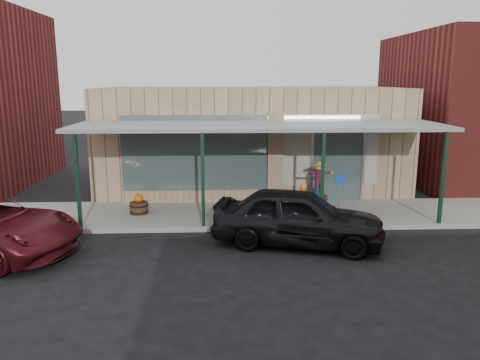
{
  "coord_description": "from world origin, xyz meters",
  "views": [
    {
      "loc": [
        -1.25,
        -11.52,
        4.52
      ],
      "look_at": [
        -0.67,
        2.6,
        1.48
      ],
      "focal_mm": 35.0,
      "sensor_mm": 36.0,
      "label": 1
    }
  ],
  "objects_px": {
    "barrel_pumpkin": "(139,206)",
    "handicap_sign": "(339,192)",
    "parked_sedan": "(298,217)",
    "barrel_scarecrow": "(318,192)"
  },
  "relations": [
    {
      "from": "barrel_scarecrow",
      "to": "barrel_pumpkin",
      "type": "xyz_separation_m",
      "value": [
        -6.1,
        -0.54,
        -0.31
      ]
    },
    {
      "from": "barrel_pumpkin",
      "to": "handicap_sign",
      "type": "distance_m",
      "value": 6.55
    },
    {
      "from": "handicap_sign",
      "to": "parked_sedan",
      "type": "distance_m",
      "value": 2.31
    },
    {
      "from": "handicap_sign",
      "to": "barrel_scarecrow",
      "type": "bearing_deg",
      "value": 98.6
    },
    {
      "from": "barrel_scarecrow",
      "to": "handicap_sign",
      "type": "bearing_deg",
      "value": -101.57
    },
    {
      "from": "barrel_scarecrow",
      "to": "barrel_pumpkin",
      "type": "height_order",
      "value": "barrel_scarecrow"
    },
    {
      "from": "barrel_pumpkin",
      "to": "handicap_sign",
      "type": "height_order",
      "value": "handicap_sign"
    },
    {
      "from": "barrel_scarecrow",
      "to": "parked_sedan",
      "type": "bearing_deg",
      "value": -133.83
    },
    {
      "from": "parked_sedan",
      "to": "barrel_scarecrow",
      "type": "bearing_deg",
      "value": -5.63
    },
    {
      "from": "barrel_scarecrow",
      "to": "parked_sedan",
      "type": "distance_m",
      "value": 3.51
    }
  ]
}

